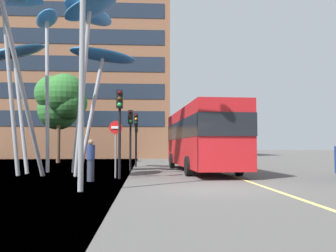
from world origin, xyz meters
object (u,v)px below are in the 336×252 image
street_lamp (93,25)px  no_entry_sign (116,140)px  leaf_sculpture (52,33)px  traffic_light_kerb_far (130,127)px  traffic_light_island_mid (136,128)px  traffic_light_opposite (136,134)px  red_bus (201,136)px  traffic_light_kerb_near (120,115)px  pedestrian (91,160)px

street_lamp → no_entry_sign: bearing=86.0°
leaf_sculpture → traffic_light_kerb_far: leaf_sculpture is taller
street_lamp → traffic_light_island_mid: bearing=85.6°
traffic_light_island_mid → traffic_light_opposite: (-0.18, 8.18, -0.15)m
traffic_light_island_mid → no_entry_sign: 8.80m
leaf_sculpture → traffic_light_island_mid: leaf_sculpture is taller
red_bus → traffic_light_island_mid: bearing=129.0°
traffic_light_kerb_far → traffic_light_opposite: 12.09m
red_bus → traffic_light_island_mid: red_bus is taller
traffic_light_kerb_far → street_lamp: bearing=-94.8°
red_bus → street_lamp: bearing=-118.2°
traffic_light_kerb_far → traffic_light_island_mid: size_ratio=0.96×
traffic_light_island_mid → no_entry_sign: bearing=-94.6°
no_entry_sign → red_bus: bearing=41.7°
traffic_light_kerb_near → traffic_light_opposite: bearing=89.0°
traffic_light_island_mid → traffic_light_opposite: 8.19m
pedestrian → no_entry_sign: 2.05m
traffic_light_island_mid → street_lamp: bearing=-94.4°
no_entry_sign → traffic_light_kerb_far: bearing=84.4°
leaf_sculpture → pedestrian: 7.86m
traffic_light_opposite → pedestrian: size_ratio=2.03×
traffic_light_island_mid → street_lamp: (-1.05, -13.74, 2.67)m
leaf_sculpture → pedestrian: size_ratio=6.19×
leaf_sculpture → traffic_light_kerb_far: size_ratio=2.99×
traffic_light_opposite → traffic_light_kerb_near: bearing=-91.0°
traffic_light_kerb_far → pedestrian: traffic_light_kerb_far is taller
pedestrian → traffic_light_island_mid: bearing=81.4°
leaf_sculpture → red_bus: bearing=13.4°
traffic_light_kerb_near → street_lamp: size_ratio=0.46×
traffic_light_kerb_near → street_lamp: bearing=-97.2°
traffic_light_island_mid → traffic_light_opposite: size_ratio=1.06×
red_bus → traffic_light_kerb_far: 4.14m
traffic_light_island_mid → leaf_sculpture: bearing=-122.1°
leaf_sculpture → no_entry_sign: (3.45, -2.12, -5.54)m
leaf_sculpture → traffic_light_opposite: leaf_sculpture is taller
traffic_light_kerb_near → red_bus: bearing=46.9°
street_lamp → pedestrian: street_lamp is taller
traffic_light_opposite → traffic_light_kerb_far: bearing=-90.2°
red_bus → traffic_light_opposite: (-3.98, 12.88, 0.49)m
traffic_light_kerb_near → traffic_light_opposite: 17.47m
pedestrian → traffic_light_kerb_far: bearing=78.3°
traffic_light_kerb_near → street_lamp: street_lamp is taller
traffic_light_opposite → no_entry_sign: bearing=-91.8°
traffic_light_kerb_far → traffic_light_kerb_near: bearing=-92.8°
leaf_sculpture → pedestrian: bearing=-55.7°
traffic_light_kerb_far → traffic_light_island_mid: traffic_light_island_mid is taller
traffic_light_kerb_far → leaf_sculpture: bearing=-145.6°
red_bus → traffic_light_kerb_far: (-4.03, 0.79, 0.53)m
leaf_sculpture → traffic_light_opposite: 16.01m
traffic_light_kerb_far → no_entry_sign: traffic_light_kerb_far is taller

